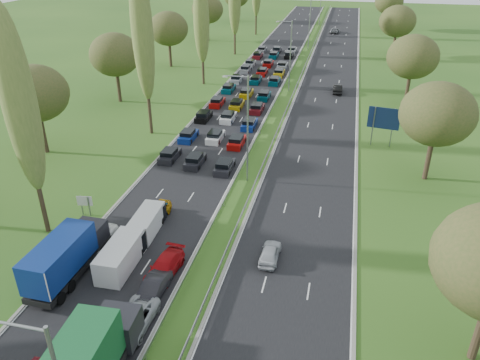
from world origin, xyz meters
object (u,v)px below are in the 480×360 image
Objects in this scene: near_car_2 at (96,240)px; direction_sign at (384,120)px; white_van_front at (122,255)px; white_van_rear at (148,221)px; blue_lorry at (67,255)px; info_sign at (85,203)px.

direction_sign is at bearing 48.76° from near_car_2.
white_van_rear is at bearing 88.97° from white_van_front.
blue_lorry is 1.61× the size of white_van_front.
white_van_front reaches higher than white_van_rear.
blue_lorry is 41.52m from direction_sign.
info_sign is 0.40× the size of direction_sign.
direction_sign is at bearing 53.71° from blue_lorry.
white_van_rear is (3.50, 3.43, 0.30)m from near_car_2.
near_car_2 is 4.91m from white_van_rear.
white_van_rear is 7.14m from info_sign.
near_car_2 is at bearing 89.82° from blue_lorry.
blue_lorry is 4.29× the size of info_sign.
info_sign is at bearing 135.77° from white_van_front.
blue_lorry is at bearing -127.72° from direction_sign.
blue_lorry is at bearing -68.47° from info_sign.
near_car_2 is 4.21m from blue_lorry.
white_van_rear is (0.01, 5.41, -0.13)m from white_van_front.
direction_sign is at bearing 39.99° from info_sign.
white_van_front is (3.60, 2.04, -0.83)m from blue_lorry.
info_sign is at bearing 127.28° from near_car_2.
blue_lorry is at bearing -118.01° from white_van_rear.
info_sign is (-3.53, 4.64, 0.65)m from near_car_2.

